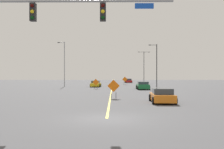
% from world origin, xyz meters
% --- Properties ---
extents(ground, '(214.79, 214.79, 0.00)m').
position_xyz_m(ground, '(0.00, 0.00, 0.00)').
color(ground, '#444447').
extents(road_centre_stripe, '(0.16, 119.33, 0.01)m').
position_xyz_m(road_centre_stripe, '(0.00, 59.66, 0.00)').
color(road_centre_stripe, yellow).
rests_on(road_centre_stripe, ground).
extents(traffic_signal_assembly, '(12.37, 0.44, 7.26)m').
position_xyz_m(traffic_signal_assembly, '(-4.35, -0.01, 5.50)').
color(traffic_signal_assembly, gray).
rests_on(traffic_signal_assembly, ground).
extents(street_lamp_far_left, '(3.58, 0.24, 9.47)m').
position_xyz_m(street_lamp_far_left, '(9.38, 63.70, 5.51)').
color(street_lamp_far_left, black).
rests_on(street_lamp_far_left, ground).
extents(street_lamp_near_right, '(1.52, 0.24, 9.46)m').
position_xyz_m(street_lamp_near_right, '(-10.18, 39.98, 5.12)').
color(street_lamp_near_right, gray).
rests_on(street_lamp_near_right, ground).
extents(street_lamp_near_left, '(1.68, 0.24, 8.62)m').
position_xyz_m(street_lamp_near_left, '(8.84, 37.29, 4.71)').
color(street_lamp_near_left, black).
rests_on(street_lamp_near_left, ground).
extents(construction_sign_right_lane, '(1.18, 0.07, 1.79)m').
position_xyz_m(construction_sign_right_lane, '(-2.87, 31.42, 1.12)').
color(construction_sign_right_lane, orange).
rests_on(construction_sign_right_lane, ground).
extents(construction_sign_median_near, '(1.30, 0.23, 2.00)m').
position_xyz_m(construction_sign_median_near, '(3.09, 50.21, 1.25)').
color(construction_sign_median_near, orange).
rests_on(construction_sign_median_near, ground).
extents(construction_sign_left_shoulder, '(1.33, 0.09, 2.01)m').
position_xyz_m(construction_sign_left_shoulder, '(0.36, 12.74, 1.26)').
color(construction_sign_left_shoulder, orange).
rests_on(construction_sign_left_shoulder, ground).
extents(car_green_mid, '(2.14, 4.41, 1.34)m').
position_xyz_m(car_green_mid, '(5.33, 29.74, 0.64)').
color(car_green_mid, '#196B38').
rests_on(car_green_mid, ground).
extents(car_orange_near, '(2.27, 4.31, 1.31)m').
position_xyz_m(car_orange_near, '(4.81, 8.67, 0.61)').
color(car_orange_near, orange).
rests_on(car_orange_near, ground).
extents(car_yellow_far, '(2.14, 4.08, 1.28)m').
position_xyz_m(car_yellow_far, '(-3.39, 38.64, 0.62)').
color(car_yellow_far, gold).
rests_on(car_yellow_far, ground).
extents(car_red_distant, '(2.27, 4.28, 1.27)m').
position_xyz_m(car_red_distant, '(4.77, 65.36, 0.60)').
color(car_red_distant, red).
rests_on(car_red_distant, ground).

